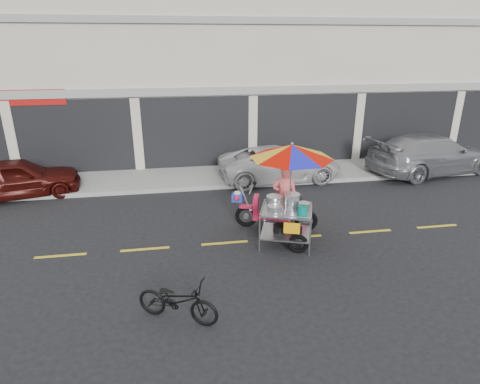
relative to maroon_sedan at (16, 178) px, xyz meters
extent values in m
plane|color=black|center=(8.32, -4.38, -0.66)|extent=(90.00, 90.00, 0.00)
cube|color=gray|center=(8.32, 1.12, -0.59)|extent=(45.00, 3.00, 0.15)
cube|color=beige|center=(8.32, 6.12, 3.34)|extent=(36.00, 8.00, 8.00)
cube|color=black|center=(8.32, 2.09, 0.79)|extent=(35.28, 0.06, 2.90)
cube|color=gray|center=(8.32, 2.07, 2.44)|extent=(36.00, 0.12, 0.30)
cube|color=gray|center=(8.32, 2.07, 4.94)|extent=(36.00, 0.12, 0.25)
cube|color=#A50F0C|center=(-0.68, 2.06, 2.34)|extent=(4.20, 0.05, 0.55)
cube|color=gold|center=(8.32, -4.38, -0.66)|extent=(42.00, 0.10, 0.01)
imported|color=#370A07|center=(0.00, 0.00, 0.00)|extent=(4.16, 2.50, 1.33)
imported|color=silver|center=(9.00, 0.32, -0.04)|extent=(4.63, 2.34, 1.25)
imported|color=#96979D|center=(15.07, 0.18, 0.10)|extent=(5.58, 3.10, 1.53)
imported|color=black|center=(5.08, -7.25, -0.24)|extent=(1.67, 1.22, 0.84)
torus|color=black|center=(7.03, -3.49, -0.36)|extent=(0.63, 0.32, 0.63)
torus|color=black|center=(8.59, -4.04, -0.36)|extent=(0.63, 0.32, 0.63)
cylinder|color=#9EA0A5|center=(7.03, -3.49, -0.36)|extent=(0.17, 0.11, 0.15)
cylinder|color=#9EA0A5|center=(8.59, -4.04, -0.36)|extent=(0.17, 0.11, 0.15)
cube|color=#BE1B3F|center=(7.03, -3.49, -0.06)|extent=(0.38, 0.24, 0.09)
cylinder|color=#9EA0A5|center=(7.03, -3.49, 0.11)|extent=(0.40, 0.19, 0.89)
cube|color=#BE1B3F|center=(7.29, -3.58, -0.06)|extent=(0.25, 0.40, 0.66)
cube|color=#BE1B3F|center=(7.76, -3.75, -0.31)|extent=(0.93, 0.58, 0.09)
cube|color=#BE1B3F|center=(8.23, -3.91, -0.06)|extent=(0.87, 0.54, 0.44)
cube|color=black|center=(8.12, -3.88, 0.19)|extent=(0.76, 0.49, 0.11)
cylinder|color=#9EA0A5|center=(7.16, -3.54, 0.44)|extent=(0.24, 0.58, 0.04)
sphere|color=black|center=(7.29, -3.35, 0.57)|extent=(0.11, 0.11, 0.11)
cylinder|color=white|center=(7.16, -3.54, -0.14)|extent=(0.17, 0.17, 0.05)
cube|color=#253996|center=(6.81, -3.41, 0.19)|extent=(0.35, 0.32, 0.22)
cylinder|color=white|center=(6.81, -3.41, 0.33)|extent=(0.22, 0.22, 0.05)
cone|color=#BE1B3F|center=(6.74, -3.59, 0.22)|extent=(0.27, 0.29, 0.20)
torus|color=black|center=(8.01, -5.18, -0.42)|extent=(0.51, 0.27, 0.51)
cylinder|color=#9EA0A5|center=(7.10, -4.97, -0.20)|extent=(0.05, 0.05, 0.93)
cylinder|color=#9EA0A5|center=(7.43, -4.04, -0.20)|extent=(0.05, 0.05, 0.93)
cylinder|color=#9EA0A5|center=(8.24, -5.37, -0.20)|extent=(0.05, 0.05, 0.93)
cylinder|color=#9EA0A5|center=(8.57, -4.44, -0.20)|extent=(0.05, 0.05, 0.93)
cube|color=#9EA0A5|center=(7.83, -4.71, -0.33)|extent=(1.47, 1.33, 0.03)
cube|color=#9EA0A5|center=(7.83, -4.71, 0.27)|extent=(1.47, 1.33, 0.04)
cylinder|color=#9EA0A5|center=(7.67, -5.17, 0.34)|extent=(1.15, 0.43, 0.03)
cylinder|color=#9EA0A5|center=(8.00, -4.24, 0.34)|extent=(1.15, 0.43, 0.03)
cylinder|color=#9EA0A5|center=(7.26, -4.51, 0.34)|extent=(0.35, 0.94, 0.03)
cylinder|color=#9EA0A5|center=(8.40, -4.91, 0.34)|extent=(0.35, 0.94, 0.03)
cylinder|color=#9EA0A5|center=(8.00, -4.24, -0.33)|extent=(0.32, 0.79, 0.04)
cylinder|color=#9EA0A5|center=(8.00, -4.24, 0.22)|extent=(0.32, 0.79, 0.04)
cube|color=#F8A309|center=(7.81, -5.26, 0.05)|extent=(0.37, 0.15, 0.27)
cylinder|color=#B7B7BC|center=(7.59, -4.39, 0.41)|extent=(0.51, 0.51, 0.24)
cylinder|color=#B7B7BC|center=(8.02, -4.51, 0.45)|extent=(0.50, 0.50, 0.31)
cylinder|color=#B7B7BC|center=(8.24, -4.79, 0.38)|extent=(0.37, 0.37, 0.17)
cylinder|color=#B7B7BC|center=(7.51, -4.80, 0.37)|extent=(0.46, 0.46, 0.15)
cylinder|color=#056E64|center=(8.10, -5.09, 0.41)|extent=(0.31, 0.31, 0.24)
cylinder|color=black|center=(7.68, -4.65, -0.22)|extent=(0.39, 0.39, 0.20)
cylinder|color=black|center=(8.09, -4.80, -0.23)|extent=(0.34, 0.34, 0.18)
cylinder|color=#9EA0A5|center=(7.92, -4.62, 1.09)|extent=(0.03, 0.03, 1.65)
sphere|color=#9EA0A5|center=(7.92, -4.62, 1.94)|extent=(0.07, 0.07, 0.07)
imported|color=#EC5F5F|center=(8.02, -3.84, 0.27)|extent=(0.79, 0.65, 1.86)
camera|label=1|loc=(5.18, -13.51, 4.17)|focal=30.00mm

